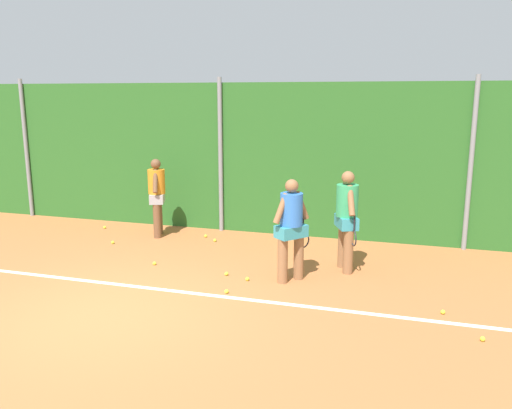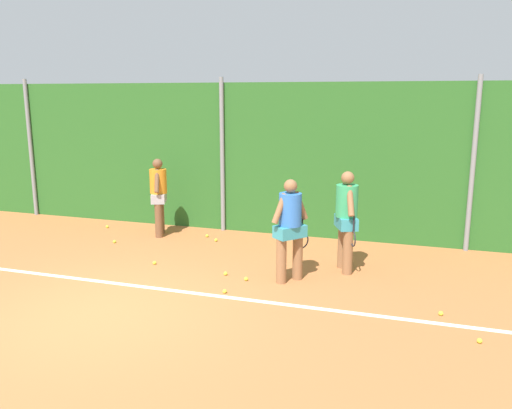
# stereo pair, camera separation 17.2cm
# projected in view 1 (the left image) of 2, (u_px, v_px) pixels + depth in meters

# --- Properties ---
(ground_plane) EXTENTS (28.42, 28.42, 0.00)m
(ground_plane) POSITION_uv_depth(u_px,v_px,m) (152.00, 280.00, 8.94)
(ground_plane) COLOR #B76638
(hedge_fence_backdrop) EXTENTS (18.47, 0.25, 3.39)m
(hedge_fence_backdrop) POSITION_uv_depth(u_px,v_px,m) (223.00, 158.00, 11.99)
(hedge_fence_backdrop) COLOR #286023
(hedge_fence_backdrop) RESTS_ON ground_plane
(fence_post_left) EXTENTS (0.10, 0.10, 3.51)m
(fence_post_left) POSITION_uv_depth(u_px,v_px,m) (26.00, 149.00, 13.31)
(fence_post_left) COLOR gray
(fence_post_left) RESTS_ON ground_plane
(fence_post_center) EXTENTS (0.10, 0.10, 3.51)m
(fence_post_center) POSITION_uv_depth(u_px,v_px,m) (220.00, 156.00, 11.82)
(fence_post_center) COLOR gray
(fence_post_center) RESTS_ON ground_plane
(fence_post_right) EXTENTS (0.10, 0.10, 3.51)m
(fence_post_right) POSITION_uv_depth(u_px,v_px,m) (471.00, 165.00, 10.32)
(fence_post_right) COLOR gray
(fence_post_right) RESTS_ON ground_plane
(court_baseline_paint) EXTENTS (13.50, 0.10, 0.01)m
(court_baseline_paint) POSITION_uv_depth(u_px,v_px,m) (141.00, 287.00, 8.58)
(court_baseline_paint) COLOR white
(court_baseline_paint) RESTS_ON ground_plane
(player_foreground_near) EXTENTS (0.56, 0.68, 1.76)m
(player_foreground_near) POSITION_uv_depth(u_px,v_px,m) (291.00, 225.00, 8.69)
(player_foreground_near) COLOR #8C603D
(player_foreground_near) RESTS_ON ground_plane
(player_midcourt) EXTENTS (0.49, 0.76, 1.82)m
(player_midcourt) POSITION_uv_depth(u_px,v_px,m) (347.00, 216.00, 9.21)
(player_midcourt) COLOR #8C603D
(player_midcourt) RESTS_ON ground_plane
(player_backcourt_far) EXTENTS (0.46, 0.69, 1.74)m
(player_backcourt_far) POSITION_uv_depth(u_px,v_px,m) (157.00, 193.00, 11.52)
(player_backcourt_far) COLOR brown
(player_backcourt_far) RESTS_ON ground_plane
(tennis_ball_0) EXTENTS (0.07, 0.07, 0.07)m
(tennis_ball_0) POSITION_uv_depth(u_px,v_px,m) (226.00, 274.00, 9.13)
(tennis_ball_0) COLOR #CCDB33
(tennis_ball_0) RESTS_ON ground_plane
(tennis_ball_1) EXTENTS (0.07, 0.07, 0.07)m
(tennis_ball_1) POSITION_uv_depth(u_px,v_px,m) (206.00, 236.00, 11.56)
(tennis_ball_1) COLOR #CCDB33
(tennis_ball_1) RESTS_ON ground_plane
(tennis_ball_3) EXTENTS (0.07, 0.07, 0.07)m
(tennis_ball_3) POSITION_uv_depth(u_px,v_px,m) (443.00, 312.00, 7.53)
(tennis_ball_3) COLOR #CCDB33
(tennis_ball_3) RESTS_ON ground_plane
(tennis_ball_4) EXTENTS (0.07, 0.07, 0.07)m
(tennis_ball_4) POSITION_uv_depth(u_px,v_px,m) (283.00, 239.00, 11.33)
(tennis_ball_4) COLOR #CCDB33
(tennis_ball_4) RESTS_ON ground_plane
(tennis_ball_5) EXTENTS (0.07, 0.07, 0.07)m
(tennis_ball_5) POSITION_uv_depth(u_px,v_px,m) (154.00, 263.00, 9.69)
(tennis_ball_5) COLOR #CCDB33
(tennis_ball_5) RESTS_ON ground_plane
(tennis_ball_6) EXTENTS (0.07, 0.07, 0.07)m
(tennis_ball_6) POSITION_uv_depth(u_px,v_px,m) (483.00, 339.00, 6.70)
(tennis_ball_6) COLOR #CCDB33
(tennis_ball_6) RESTS_ON ground_plane
(tennis_ball_8) EXTENTS (0.07, 0.07, 0.07)m
(tennis_ball_8) POSITION_uv_depth(u_px,v_px,m) (105.00, 227.00, 12.32)
(tennis_ball_8) COLOR #CCDB33
(tennis_ball_8) RESTS_ON ground_plane
(tennis_ball_9) EXTENTS (0.07, 0.07, 0.07)m
(tennis_ball_9) POSITION_uv_depth(u_px,v_px,m) (247.00, 279.00, 8.87)
(tennis_ball_9) COLOR #CCDB33
(tennis_ball_9) RESTS_ON ground_plane
(tennis_ball_10) EXTENTS (0.07, 0.07, 0.07)m
(tennis_ball_10) POSITION_uv_depth(u_px,v_px,m) (113.00, 242.00, 11.07)
(tennis_ball_10) COLOR #CCDB33
(tennis_ball_10) RESTS_ON ground_plane
(tennis_ball_11) EXTENTS (0.07, 0.07, 0.07)m
(tennis_ball_11) POSITION_uv_depth(u_px,v_px,m) (215.00, 240.00, 11.22)
(tennis_ball_11) COLOR #CCDB33
(tennis_ball_11) RESTS_ON ground_plane
(tennis_ball_12) EXTENTS (0.07, 0.07, 0.07)m
(tennis_ball_12) POSITION_uv_depth(u_px,v_px,m) (227.00, 291.00, 8.31)
(tennis_ball_12) COLOR #CCDB33
(tennis_ball_12) RESTS_ON ground_plane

